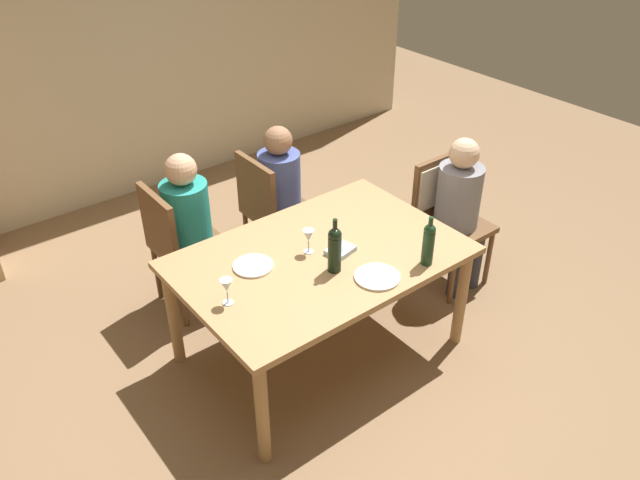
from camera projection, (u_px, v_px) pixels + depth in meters
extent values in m
plane|color=#846647|center=(320.00, 349.00, 4.07)|extent=(10.00, 10.00, 0.00)
cube|color=beige|center=(110.00, 40.00, 5.13)|extent=(6.40, 0.12, 2.70)
cube|color=#A87F51|center=(320.00, 257.00, 3.67)|extent=(1.63, 1.09, 0.04)
cylinder|color=#A87F51|center=(262.00, 413.00, 3.18)|extent=(0.07, 0.07, 0.70)
cylinder|color=#A87F51|center=(461.00, 298.00, 3.95)|extent=(0.07, 0.07, 0.70)
cylinder|color=#A87F51|center=(173.00, 316.00, 3.80)|extent=(0.07, 0.07, 0.70)
cylinder|color=#A87F51|center=(360.00, 233.00, 4.57)|extent=(0.07, 0.07, 0.70)
cylinder|color=brown|center=(205.00, 253.00, 4.59)|extent=(0.04, 0.04, 0.44)
cylinder|color=brown|center=(233.00, 278.00, 4.34)|extent=(0.04, 0.04, 0.44)
cylinder|color=brown|center=(157.00, 272.00, 4.39)|extent=(0.04, 0.04, 0.44)
cylinder|color=brown|center=(183.00, 299.00, 4.14)|extent=(0.04, 0.04, 0.44)
cube|color=brown|center=(191.00, 246.00, 4.23)|extent=(0.44, 0.44, 0.04)
cube|color=brown|center=(158.00, 225.00, 4.00)|extent=(0.04, 0.44, 0.44)
cylinder|color=brown|center=(488.00, 258.00, 4.54)|extent=(0.04, 0.04, 0.44)
cylinder|color=brown|center=(452.00, 277.00, 4.34)|extent=(0.04, 0.04, 0.44)
cylinder|color=brown|center=(449.00, 235.00, 4.79)|extent=(0.04, 0.04, 0.44)
cylinder|color=brown|center=(413.00, 253.00, 4.59)|extent=(0.04, 0.04, 0.44)
cube|color=brown|center=(454.00, 227.00, 4.43)|extent=(0.44, 0.44, 0.04)
cube|color=brown|center=(437.00, 186.00, 4.43)|extent=(0.44, 0.04, 0.44)
cube|color=beige|center=(437.00, 183.00, 4.42)|extent=(0.40, 0.07, 0.31)
cylinder|color=brown|center=(288.00, 220.00, 4.97)|extent=(0.04, 0.04, 0.44)
cylinder|color=brown|center=(318.00, 241.00, 4.72)|extent=(0.04, 0.04, 0.44)
cylinder|color=brown|center=(247.00, 236.00, 4.77)|extent=(0.04, 0.04, 0.44)
cylinder|color=brown|center=(276.00, 259.00, 4.52)|extent=(0.04, 0.04, 0.44)
cube|color=brown|center=(281.00, 211.00, 4.61)|extent=(0.44, 0.44, 0.04)
cube|color=brown|center=(256.00, 190.00, 4.38)|extent=(0.04, 0.44, 0.44)
cylinder|color=#33333D|center=(206.00, 260.00, 4.49)|extent=(0.11, 0.11, 0.46)
cylinder|color=#33333D|center=(220.00, 272.00, 4.37)|extent=(0.11, 0.11, 0.46)
cylinder|color=teal|center=(187.00, 216.00, 4.11)|extent=(0.30, 0.30, 0.47)
sphere|color=tan|center=(181.00, 170.00, 3.92)|extent=(0.20, 0.20, 0.20)
cylinder|color=#33333D|center=(474.00, 258.00, 4.51)|extent=(0.11, 0.11, 0.46)
cylinder|color=#33333D|center=(457.00, 268.00, 4.42)|extent=(0.11, 0.11, 0.46)
cylinder|color=gray|center=(458.00, 198.00, 4.31)|extent=(0.30, 0.30, 0.46)
sphere|color=beige|center=(464.00, 153.00, 4.12)|extent=(0.20, 0.20, 0.20)
cylinder|color=#33333D|center=(290.00, 227.00, 4.87)|extent=(0.11, 0.11, 0.46)
cylinder|color=#33333D|center=(304.00, 237.00, 4.75)|extent=(0.11, 0.11, 0.46)
cylinder|color=#475699|center=(280.00, 183.00, 4.49)|extent=(0.30, 0.30, 0.46)
sphere|color=#996B4C|center=(278.00, 141.00, 4.31)|extent=(0.20, 0.20, 0.20)
cylinder|color=#19381E|center=(428.00, 248.00, 3.53)|extent=(0.07, 0.07, 0.21)
sphere|color=#19381E|center=(430.00, 230.00, 3.47)|extent=(0.07, 0.07, 0.07)
cylinder|color=#19381E|center=(431.00, 223.00, 3.44)|extent=(0.03, 0.03, 0.07)
cylinder|color=black|center=(335.00, 254.00, 3.48)|extent=(0.08, 0.08, 0.22)
sphere|color=black|center=(335.00, 235.00, 3.41)|extent=(0.08, 0.08, 0.08)
cylinder|color=black|center=(335.00, 226.00, 3.38)|extent=(0.03, 0.03, 0.09)
cylinder|color=silver|center=(228.00, 303.00, 3.29)|extent=(0.06, 0.06, 0.00)
cylinder|color=silver|center=(228.00, 297.00, 3.27)|extent=(0.01, 0.01, 0.07)
cone|color=silver|center=(226.00, 286.00, 3.23)|extent=(0.07, 0.07, 0.07)
cylinder|color=silver|center=(309.00, 252.00, 3.68)|extent=(0.06, 0.06, 0.00)
cylinder|color=silver|center=(309.00, 246.00, 3.66)|extent=(0.01, 0.01, 0.07)
cone|color=silver|center=(308.00, 236.00, 3.62)|extent=(0.07, 0.07, 0.07)
cylinder|color=white|center=(253.00, 266.00, 3.56)|extent=(0.23, 0.23, 0.01)
cylinder|color=silver|center=(377.00, 277.00, 3.47)|extent=(0.25, 0.25, 0.01)
cube|color=#ADC6D6|center=(340.00, 250.00, 3.67)|extent=(0.18, 0.15, 0.03)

